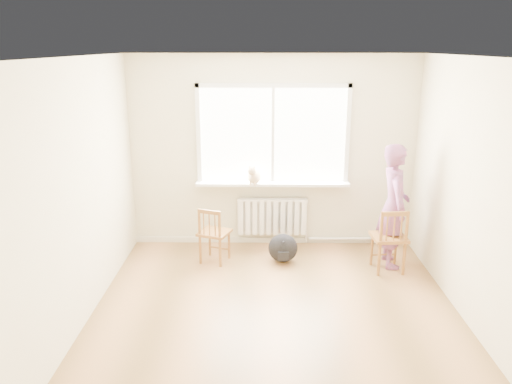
{
  "coord_description": "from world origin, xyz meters",
  "views": [
    {
      "loc": [
        -0.16,
        -4.62,
        2.81
      ],
      "look_at": [
        -0.22,
        1.2,
        1.08
      ],
      "focal_mm": 35.0,
      "sensor_mm": 36.0,
      "label": 1
    }
  ],
  "objects_px": {
    "chair_right": "(390,240)",
    "backpack": "(283,248)",
    "person": "(394,206)",
    "cat": "(254,176)",
    "chair_left": "(213,235)"
  },
  "relations": [
    {
      "from": "backpack",
      "to": "chair_right",
      "type": "bearing_deg",
      "value": -11.72
    },
    {
      "from": "person",
      "to": "chair_right",
      "type": "bearing_deg",
      "value": 161.72
    },
    {
      "from": "chair_right",
      "to": "person",
      "type": "xyz_separation_m",
      "value": [
        0.07,
        0.23,
        0.38
      ]
    },
    {
      "from": "chair_right",
      "to": "person",
      "type": "height_order",
      "value": "person"
    },
    {
      "from": "backpack",
      "to": "chair_left",
      "type": "bearing_deg",
      "value": -178.65
    },
    {
      "from": "chair_right",
      "to": "backpack",
      "type": "bearing_deg",
      "value": -15.91
    },
    {
      "from": "chair_left",
      "to": "cat",
      "type": "xyz_separation_m",
      "value": [
        0.54,
        0.52,
        0.68
      ]
    },
    {
      "from": "chair_left",
      "to": "backpack",
      "type": "relative_size",
      "value": 1.96
    },
    {
      "from": "chair_right",
      "to": "cat",
      "type": "height_order",
      "value": "cat"
    },
    {
      "from": "person",
      "to": "cat",
      "type": "bearing_deg",
      "value": 73.18
    },
    {
      "from": "cat",
      "to": "chair_right",
      "type": "bearing_deg",
      "value": -11.0
    },
    {
      "from": "chair_right",
      "to": "person",
      "type": "distance_m",
      "value": 0.45
    },
    {
      "from": "chair_left",
      "to": "cat",
      "type": "relative_size",
      "value": 1.8
    },
    {
      "from": "person",
      "to": "cat",
      "type": "height_order",
      "value": "person"
    },
    {
      "from": "person",
      "to": "backpack",
      "type": "distance_m",
      "value": 1.55
    }
  ]
}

